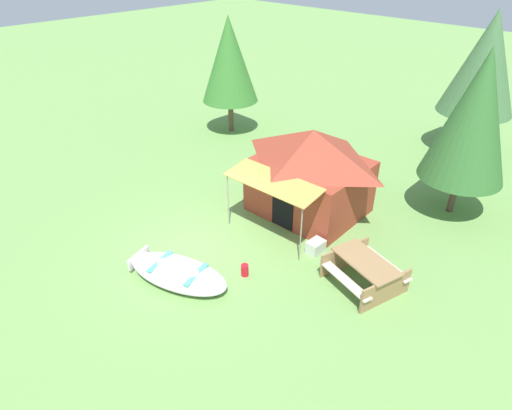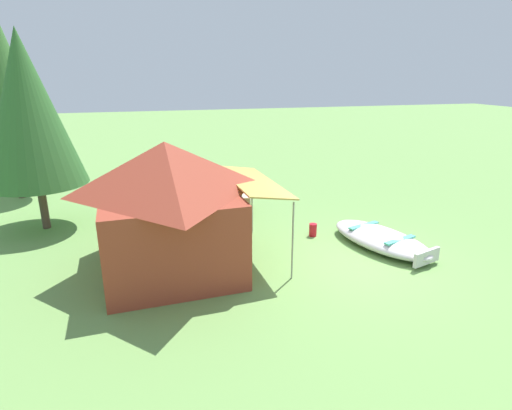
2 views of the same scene
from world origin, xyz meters
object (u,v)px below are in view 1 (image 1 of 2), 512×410
Objects in this scene: canvas_cabin_tent at (311,171)px; cooler_box at (316,247)px; pine_tree_back_left at (486,63)px; pine_tree_side at (229,60)px; fuel_can at (245,270)px; picnic_table at (365,269)px; beached_rowboat at (178,273)px; pine_tree_back_right at (475,116)px.

canvas_cabin_tent is 2.53m from cooler_box.
pine_tree_back_left reaches higher than pine_tree_side.
canvas_cabin_tent reaches higher than fuel_can.
picnic_table is (3.17, -1.81, -0.95)m from canvas_cabin_tent.
fuel_can is at bearing -109.85° from cooler_box.
fuel_can is 0.07× the size of pine_tree_side.
beached_rowboat is at bearing -138.28° from picnic_table.
picnic_table reaches higher than cooler_box.
pine_tree_back_right reaches higher than picnic_table.
pine_tree_back_left is (0.93, 11.64, 3.32)m from fuel_can.
pine_tree_side is (-8.35, -5.09, -0.38)m from pine_tree_back_left.
canvas_cabin_tent reaches higher than beached_rowboat.
picnic_table is at bearing -7.13° from cooler_box.
canvas_cabin_tent is 0.80× the size of pine_tree_side.
picnic_table is at bearing 37.45° from fuel_can.
pine_tree_back_left reaches higher than beached_rowboat.
beached_rowboat is at bearing -98.98° from pine_tree_back_left.
canvas_cabin_tent is at bearing -136.83° from pine_tree_back_right.
canvas_cabin_tent reaches higher than picnic_table.
pine_tree_back_right is at bearing 88.56° from picnic_table.
canvas_cabin_tent is at bearing 133.49° from cooler_box.
cooler_box is (1.52, -1.60, -1.22)m from canvas_cabin_tent.
picnic_table is 0.38× the size of pine_tree_back_left.
picnic_table is 0.42× the size of pine_tree_side.
pine_tree_back_left is at bearing 31.36° from pine_tree_side.
cooler_box is 2.16m from fuel_can.
pine_tree_side is at bearing -148.64° from pine_tree_back_left.
fuel_can is 12.14m from pine_tree_back_left.
beached_rowboat is at bearing -114.29° from pine_tree_back_right.
pine_tree_back_right is (0.12, 4.90, 2.69)m from picnic_table.
canvas_cabin_tent is 3.92m from fuel_can.
canvas_cabin_tent is at bearing 102.21° from fuel_can.
picnic_table is at bearing -29.71° from canvas_cabin_tent.
canvas_cabin_tent is 8.44m from pine_tree_back_left.
picnic_table reaches higher than beached_rowboat.
fuel_can is at bearing -110.44° from pine_tree_back_right.
pine_tree_side is at bearing 138.56° from fuel_can.
beached_rowboat is 13.49m from pine_tree_back_left.
beached_rowboat is 4.69m from picnic_table.
cooler_box is 5.83m from pine_tree_back_right.
pine_tree_back_right is at bearing 69.30° from cooler_box.
picnic_table is 3.02m from fuel_can.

